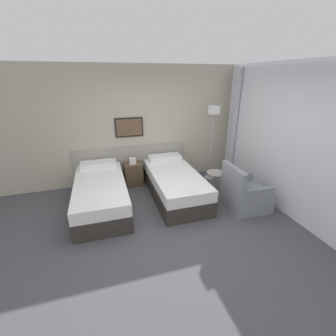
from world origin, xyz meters
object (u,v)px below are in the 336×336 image
object	(u,v)px
bed_near_door	(101,194)
bed_near_window	(174,184)
armchair	(244,194)
side_table	(215,180)
nightstand	(133,174)
floor_lamp	(213,122)

from	to	relation	value
bed_near_door	bed_near_window	size ratio (longest dim) A/B	1.00
bed_near_window	armchair	distance (m)	1.45
side_table	bed_near_window	bearing A→B (deg)	164.19
nightstand	side_table	distance (m)	1.92
floor_lamp	bed_near_door	bearing A→B (deg)	-167.01
bed_near_door	side_table	xyz separation A→B (m)	(2.38, -0.24, 0.09)
nightstand	floor_lamp	distance (m)	2.25
bed_near_window	armchair	bearing A→B (deg)	-35.72
bed_near_door	side_table	size ratio (longest dim) A/B	3.78
side_table	armchair	world-z (taller)	armchair
bed_near_window	floor_lamp	bearing A→B (deg)	28.26
bed_near_door	bed_near_window	xyz separation A→B (m)	(1.53, 0.00, 0.00)
bed_near_window	floor_lamp	xyz separation A→B (m)	(1.15, 0.62, 1.17)
nightstand	floor_lamp	world-z (taller)	floor_lamp
side_table	armchair	distance (m)	0.69
bed_near_window	side_table	size ratio (longest dim) A/B	3.78
armchair	bed_near_window	bearing A→B (deg)	57.08
side_table	armchair	xyz separation A→B (m)	(0.33, -0.60, -0.10)
bed_near_window	floor_lamp	world-z (taller)	floor_lamp
bed_near_door	nightstand	xyz separation A→B (m)	(0.77, 0.80, -0.00)
bed_near_window	nightstand	distance (m)	1.11
floor_lamp	armchair	world-z (taller)	floor_lamp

